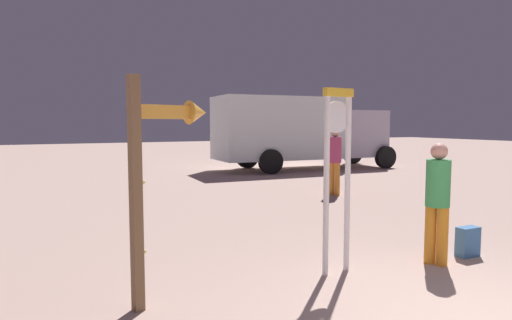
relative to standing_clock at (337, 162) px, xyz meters
The scene contains 6 objects.
standing_clock is the anchor object (origin of this frame).
arrow_sign 2.15m from the standing_clock, behind, with size 0.90×0.40×2.30m.
person_near_clock 1.47m from the standing_clock, 14.08° to the right, with size 0.30×0.30×1.58m.
backpack 2.35m from the standing_clock, ahead, with size 0.32×0.21×0.41m.
person_distant 5.97m from the standing_clock, 53.54° to the left, with size 0.33×0.33×1.71m.
box_truck_near 12.21m from the standing_clock, 60.19° to the left, with size 7.32×2.82×2.84m.
Camera 1 is at (-3.49, -2.16, 1.84)m, focal length 30.83 mm.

